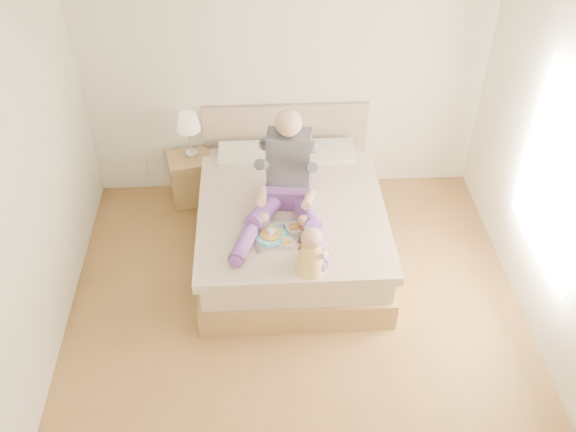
{
  "coord_description": "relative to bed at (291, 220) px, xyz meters",
  "views": [
    {
      "loc": [
        -0.28,
        -3.58,
        4.3
      ],
      "look_at": [
        -0.05,
        0.61,
        0.76
      ],
      "focal_mm": 40.0,
      "sensor_mm": 36.0,
      "label": 1
    }
  ],
  "objects": [
    {
      "name": "room",
      "position": [
        0.08,
        -1.08,
        1.19
      ],
      "size": [
        4.02,
        4.22,
        2.71
      ],
      "color": "brown",
      "rests_on": "ground"
    },
    {
      "name": "baby",
      "position": [
        0.11,
        -0.96,
        0.47
      ],
      "size": [
        0.34,
        0.37,
        0.43
      ],
      "rotation": [
        0.0,
        0.0,
        -0.55
      ],
      "color": "#EFC24B",
      "rests_on": "bed"
    },
    {
      "name": "nightstand",
      "position": [
        -1.0,
        0.8,
        -0.05
      ],
      "size": [
        0.51,
        0.47,
        0.53
      ],
      "rotation": [
        0.0,
        0.0,
        0.21
      ],
      "color": "olive",
      "rests_on": "ground"
    },
    {
      "name": "lamp",
      "position": [
        -0.97,
        0.82,
        0.58
      ],
      "size": [
        0.24,
        0.24,
        0.49
      ],
      "color": "silver",
      "rests_on": "nightstand"
    },
    {
      "name": "bed",
      "position": [
        0.0,
        0.0,
        0.0
      ],
      "size": [
        1.7,
        2.18,
        1.0
      ],
      "color": "olive",
      "rests_on": "ground"
    },
    {
      "name": "tray",
      "position": [
        -0.11,
        -0.55,
        0.32
      ],
      "size": [
        0.5,
        0.41,
        0.13
      ],
      "rotation": [
        0.0,
        0.0,
        0.1
      ],
      "color": "silver",
      "rests_on": "bed"
    },
    {
      "name": "adult",
      "position": [
        -0.05,
        -0.2,
        0.57
      ],
      "size": [
        0.8,
        1.2,
        0.96
      ],
      "rotation": [
        0.0,
        0.0,
        -0.15
      ],
      "color": "#5F3586",
      "rests_on": "bed"
    }
  ]
}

